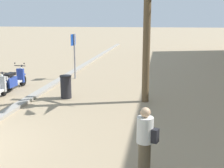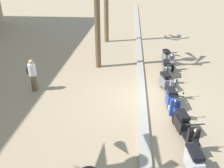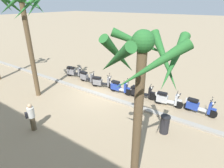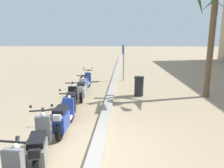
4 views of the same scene
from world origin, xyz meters
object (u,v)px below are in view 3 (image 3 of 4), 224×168
(scooter_blue_mid_centre, at_px, (119,87))
(scooter_grey_lead_nearest, at_px, (87,77))
(scooter_grey_mid_front, at_px, (74,72))
(palm_tree_near_sign, at_px, (25,18))
(scooter_blue_mid_rear, at_px, (198,106))
(scooter_grey_tail_end, at_px, (101,82))
(scooter_black_gap_after_mid, at_px, (141,92))
(palm_tree_by_mall_entrance, at_px, (142,74))
(litter_bin, at_px, (165,124))
(pedestrian_window_shopping, at_px, (31,117))
(scooter_silver_far_back, at_px, (166,99))

(scooter_blue_mid_centre, distance_m, scooter_grey_lead_nearest, 3.18)
(scooter_grey_mid_front, bearing_deg, scooter_blue_mid_centre, 174.77)
(scooter_grey_mid_front, distance_m, palm_tree_near_sign, 6.09)
(scooter_blue_mid_rear, height_order, scooter_grey_tail_end, same)
(scooter_blue_mid_rear, relative_size, scooter_grey_tail_end, 1.02)
(scooter_black_gap_after_mid, xyz_separation_m, palm_tree_by_mall_entrance, (-2.65, 5.89, 3.72))
(scooter_black_gap_after_mid, height_order, palm_tree_by_mall_entrance, palm_tree_by_mall_entrance)
(litter_bin, bearing_deg, pedestrian_window_shopping, 32.23)
(scooter_blue_mid_centre, bearing_deg, scooter_grey_lead_nearest, -2.73)
(scooter_silver_far_back, height_order, scooter_blue_mid_centre, scooter_blue_mid_centre)
(scooter_blue_mid_rear, relative_size, palm_tree_by_mall_entrance, 0.34)
(palm_tree_by_mall_entrance, height_order, palm_tree_near_sign, palm_tree_near_sign)
(scooter_blue_mid_rear, distance_m, scooter_blue_mid_centre, 5.24)
(palm_tree_near_sign, bearing_deg, pedestrian_window_shopping, 141.17)
(scooter_grey_tail_end, bearing_deg, scooter_blue_mid_rear, -177.59)
(scooter_blue_mid_centre, relative_size, pedestrian_window_shopping, 1.17)
(palm_tree_by_mall_entrance, xyz_separation_m, palm_tree_near_sign, (8.81, -2.24, 0.95))
(palm_tree_by_mall_entrance, relative_size, pedestrian_window_shopping, 3.58)
(scooter_blue_mid_centre, bearing_deg, palm_tree_by_mall_entrance, 126.95)
(scooter_blue_mid_centre, height_order, palm_tree_by_mall_entrance, palm_tree_by_mall_entrance)
(scooter_grey_tail_end, xyz_separation_m, scooter_grey_lead_nearest, (1.55, -0.11, 0.01))
(scooter_blue_mid_rear, distance_m, pedestrian_window_shopping, 9.15)
(scooter_black_gap_after_mid, bearing_deg, scooter_grey_mid_front, -2.30)
(scooter_blue_mid_rear, bearing_deg, scooter_silver_far_back, 5.38)
(scooter_grey_mid_front, distance_m, pedestrian_window_shopping, 7.37)
(scooter_blue_mid_rear, xyz_separation_m, scooter_silver_far_back, (1.81, 0.17, 0.00))
(scooter_grey_tail_end, height_order, scooter_grey_lead_nearest, scooter_grey_tail_end)
(scooter_silver_far_back, bearing_deg, scooter_blue_mid_rear, -174.62)
(scooter_silver_far_back, height_order, palm_tree_near_sign, palm_tree_near_sign)
(scooter_black_gap_after_mid, height_order, scooter_grey_mid_front, same)
(palm_tree_by_mall_entrance, height_order, litter_bin, palm_tree_by_mall_entrance)
(scooter_silver_far_back, distance_m, scooter_grey_tail_end, 5.04)
(palm_tree_near_sign, relative_size, pedestrian_window_shopping, 4.41)
(scooter_blue_mid_centre, xyz_separation_m, scooter_grey_mid_front, (4.90, -0.45, 0.01))
(scooter_blue_mid_rear, distance_m, palm_tree_near_sign, 11.45)
(scooter_silver_far_back, bearing_deg, pedestrian_window_shopping, 52.27)
(scooter_silver_far_back, height_order, scooter_grey_tail_end, scooter_grey_tail_end)
(scooter_blue_mid_centre, xyz_separation_m, palm_tree_by_mall_entrance, (-4.29, 5.71, 3.71))
(scooter_silver_far_back, bearing_deg, scooter_grey_mid_front, -1.97)
(scooter_silver_far_back, height_order, litter_bin, scooter_silver_far_back)
(pedestrian_window_shopping, height_order, litter_bin, pedestrian_window_shopping)
(scooter_grey_mid_front, relative_size, palm_tree_near_sign, 0.26)
(scooter_silver_far_back, relative_size, scooter_grey_lead_nearest, 0.97)
(scooter_black_gap_after_mid, height_order, palm_tree_near_sign, palm_tree_near_sign)
(scooter_black_gap_after_mid, height_order, pedestrian_window_shopping, pedestrian_window_shopping)
(palm_tree_by_mall_entrance, bearing_deg, scooter_blue_mid_centre, -53.05)
(scooter_blue_mid_rear, relative_size, palm_tree_near_sign, 0.28)
(scooter_blue_mid_rear, height_order, scooter_grey_lead_nearest, scooter_blue_mid_rear)
(scooter_black_gap_after_mid, relative_size, scooter_grey_lead_nearest, 0.98)
(scooter_silver_far_back, distance_m, pedestrian_window_shopping, 7.81)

